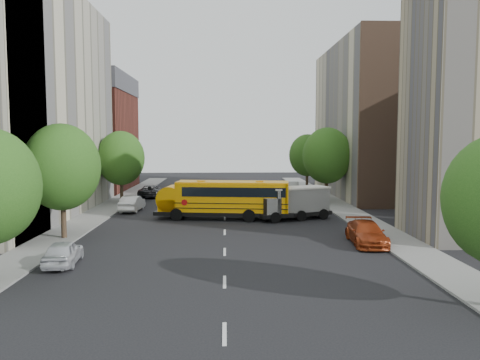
{
  "coord_description": "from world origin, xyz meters",
  "views": [
    {
      "loc": [
        0.03,
        -35.93,
        6.84
      ],
      "look_at": [
        1.26,
        2.0,
        3.52
      ],
      "focal_mm": 35.0,
      "sensor_mm": 36.0,
      "label": 1
    }
  ],
  "objects_px": {
    "tower_crane": "(448,8)",
    "parked_car_1": "(132,204)",
    "parked_car_2": "(150,191)",
    "school_bus": "(223,198)",
    "street_tree_5": "(307,155)",
    "safari_truck": "(294,202)",
    "street_tree_2": "(121,158)",
    "parked_car_0": "(63,253)",
    "parked_car_3": "(366,233)",
    "street_tree_4": "(327,156)",
    "parked_car_5": "(293,187)",
    "street_tree_1": "(62,167)",
    "parked_car_4": "(312,200)"
  },
  "relations": [
    {
      "from": "parked_car_3",
      "to": "street_tree_2",
      "type": "bearing_deg",
      "value": 138.81
    },
    {
      "from": "street_tree_1",
      "to": "parked_car_4",
      "type": "xyz_separation_m",
      "value": [
        19.8,
        14.75,
        -4.27
      ]
    },
    {
      "from": "parked_car_1",
      "to": "parked_car_4",
      "type": "height_order",
      "value": "parked_car_1"
    },
    {
      "from": "safari_truck",
      "to": "street_tree_1",
      "type": "bearing_deg",
      "value": -177.14
    },
    {
      "from": "street_tree_5",
      "to": "school_bus",
      "type": "xyz_separation_m",
      "value": [
        -11.12,
        -22.24,
        -2.84
      ]
    },
    {
      "from": "parked_car_3",
      "to": "parked_car_5",
      "type": "distance_m",
      "value": 30.05
    },
    {
      "from": "parked_car_0",
      "to": "parked_car_1",
      "type": "height_order",
      "value": "parked_car_1"
    },
    {
      "from": "parked_car_2",
      "to": "school_bus",
      "type": "bearing_deg",
      "value": 116.95
    },
    {
      "from": "street_tree_4",
      "to": "safari_truck",
      "type": "xyz_separation_m",
      "value": [
        -5.11,
        -10.6,
        -3.61
      ]
    },
    {
      "from": "street_tree_5",
      "to": "parked_car_4",
      "type": "distance_m",
      "value": 15.92
    },
    {
      "from": "street_tree_4",
      "to": "street_tree_5",
      "type": "distance_m",
      "value": 12.01
    },
    {
      "from": "tower_crane",
      "to": "safari_truck",
      "type": "distance_m",
      "value": 41.57
    },
    {
      "from": "street_tree_4",
      "to": "street_tree_2",
      "type": "bearing_deg",
      "value": 180.0
    },
    {
      "from": "street_tree_5",
      "to": "school_bus",
      "type": "bearing_deg",
      "value": -116.58
    },
    {
      "from": "parked_car_3",
      "to": "street_tree_4",
      "type": "bearing_deg",
      "value": 88.76
    },
    {
      "from": "parked_car_2",
      "to": "parked_car_1",
      "type": "bearing_deg",
      "value": 87.54
    },
    {
      "from": "safari_truck",
      "to": "parked_car_4",
      "type": "bearing_deg",
      "value": 47.56
    },
    {
      "from": "street_tree_1",
      "to": "street_tree_2",
      "type": "xyz_separation_m",
      "value": [
        0.0,
        18.0,
        -0.12
      ]
    },
    {
      "from": "street_tree_2",
      "to": "parked_car_2",
      "type": "xyz_separation_m",
      "value": [
        2.2,
        5.16,
        -4.1
      ]
    },
    {
      "from": "parked_car_5",
      "to": "street_tree_5",
      "type": "bearing_deg",
      "value": 48.67
    },
    {
      "from": "tower_crane",
      "to": "street_tree_1",
      "type": "xyz_separation_m",
      "value": [
        -41.25,
        -32.0,
        -19.52
      ]
    },
    {
      "from": "parked_car_1",
      "to": "parked_car_2",
      "type": "distance_m",
      "value": 10.75
    },
    {
      "from": "safari_truck",
      "to": "parked_car_5",
      "type": "relative_size",
      "value": 1.68
    },
    {
      "from": "street_tree_5",
      "to": "parked_car_4",
      "type": "relative_size",
      "value": 1.87
    },
    {
      "from": "street_tree_5",
      "to": "safari_truck",
      "type": "xyz_separation_m",
      "value": [
        -5.11,
        -22.6,
        -3.24
      ]
    },
    {
      "from": "street_tree_2",
      "to": "parked_car_0",
      "type": "xyz_separation_m",
      "value": [
        2.2,
        -24.63,
        -4.15
      ]
    },
    {
      "from": "parked_car_1",
      "to": "parked_car_4",
      "type": "relative_size",
      "value": 1.11
    },
    {
      "from": "street_tree_4",
      "to": "street_tree_5",
      "type": "relative_size",
      "value": 1.08
    },
    {
      "from": "street_tree_1",
      "to": "parked_car_5",
      "type": "xyz_separation_m",
      "value": [
        19.8,
        27.85,
        -4.28
      ]
    },
    {
      "from": "parked_car_0",
      "to": "parked_car_2",
      "type": "height_order",
      "value": "parked_car_2"
    },
    {
      "from": "street_tree_5",
      "to": "safari_truck",
      "type": "relative_size",
      "value": 1.1
    },
    {
      "from": "street_tree_2",
      "to": "tower_crane",
      "type": "bearing_deg",
      "value": 18.75
    },
    {
      "from": "parked_car_1",
      "to": "parked_car_2",
      "type": "xyz_separation_m",
      "value": [
        0.0,
        10.75,
        -0.01
      ]
    },
    {
      "from": "street_tree_4",
      "to": "parked_car_5",
      "type": "xyz_separation_m",
      "value": [
        -2.2,
        9.85,
        -4.4
      ]
    },
    {
      "from": "street_tree_4",
      "to": "safari_truck",
      "type": "distance_m",
      "value": 12.31
    },
    {
      "from": "street_tree_5",
      "to": "parked_car_3",
      "type": "relative_size",
      "value": 1.47
    },
    {
      "from": "tower_crane",
      "to": "parked_car_1",
      "type": "xyz_separation_m",
      "value": [
        -39.05,
        -19.59,
        -23.74
      ]
    },
    {
      "from": "street_tree_4",
      "to": "parked_car_5",
      "type": "height_order",
      "value": "street_tree_4"
    },
    {
      "from": "parked_car_2",
      "to": "parked_car_3",
      "type": "height_order",
      "value": "parked_car_3"
    },
    {
      "from": "parked_car_5",
      "to": "parked_car_3",
      "type": "bearing_deg",
      "value": -84.83
    },
    {
      "from": "street_tree_4",
      "to": "parked_car_5",
      "type": "bearing_deg",
      "value": 102.59
    },
    {
      "from": "street_tree_2",
      "to": "school_bus",
      "type": "xyz_separation_m",
      "value": [
        10.88,
        -10.24,
        -2.97
      ]
    },
    {
      "from": "parked_car_4",
      "to": "street_tree_1",
      "type": "bearing_deg",
      "value": -139.95
    },
    {
      "from": "school_bus",
      "to": "parked_car_4",
      "type": "height_order",
      "value": "school_bus"
    },
    {
      "from": "street_tree_2",
      "to": "parked_car_1",
      "type": "relative_size",
      "value": 1.72
    },
    {
      "from": "school_bus",
      "to": "parked_car_3",
      "type": "distance_m",
      "value": 13.71
    },
    {
      "from": "parked_car_1",
      "to": "street_tree_5",
      "type": "bearing_deg",
      "value": -135.17
    },
    {
      "from": "street_tree_4",
      "to": "parked_car_3",
      "type": "relative_size",
      "value": 1.59
    },
    {
      "from": "street_tree_4",
      "to": "parked_car_2",
      "type": "relative_size",
      "value": 1.55
    },
    {
      "from": "school_bus",
      "to": "street_tree_1",
      "type": "bearing_deg",
      "value": -137.31
    }
  ]
}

